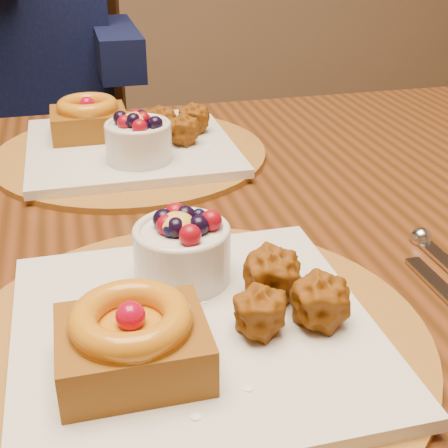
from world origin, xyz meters
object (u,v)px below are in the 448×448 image
Objects in this scene: dining_table at (157,283)px; place_setting_near at (190,318)px; chair_far at (32,153)px; place_setting_far at (128,141)px.

place_setting_near reaches higher than dining_table.
dining_table is 1.75× the size of chair_far.
dining_table is 0.24m from place_setting_far.
dining_table is 4.21× the size of place_setting_far.
place_setting_far is at bearing 90.00° from place_setting_near.
dining_table is at bearing 89.37° from place_setting_near.
place_setting_far is 0.42× the size of chair_far.
place_setting_near and place_setting_far have the same top height.
dining_table is at bearing -59.51° from chair_far.
place_setting_far reaches higher than dining_table.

